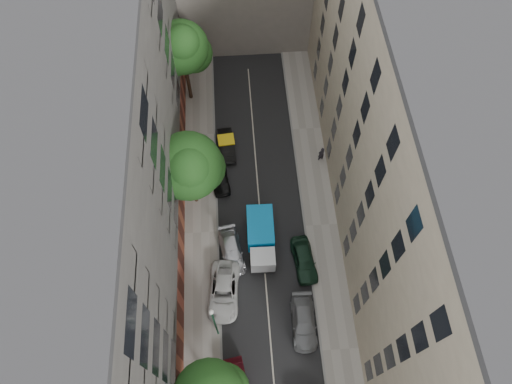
{
  "coord_description": "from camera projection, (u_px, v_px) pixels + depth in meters",
  "views": [
    {
      "loc": [
        -1.68,
        -17.2,
        38.18
      ],
      "look_at": [
        -0.45,
        0.61,
        6.0
      ],
      "focal_mm": 32.0,
      "sensor_mm": 36.0,
      "label": 1
    }
  ],
  "objects": [
    {
      "name": "building_right",
      "position": [
        412.0,
        163.0,
        33.39
      ],
      "size": [
        8.0,
        44.0,
        20.0
      ],
      "primitive_type": "cube",
      "color": "tan",
      "rests_on": "ground"
    },
    {
      "name": "pedestrian",
      "position": [
        321.0,
        154.0,
        44.49
      ],
      "size": [
        0.8,
        0.67,
        1.89
      ],
      "primitive_type": "imported",
      "rotation": [
        0.0,
        0.0,
        3.51
      ],
      "color": "black",
      "rests_on": "sidewalk_right"
    },
    {
      "name": "car_left_3",
      "position": [
        232.0,
        251.0,
        40.03
      ],
      "size": [
        2.57,
        4.81,
        1.33
      ],
      "primitive_type": "imported",
      "rotation": [
        0.0,
        0.0,
        0.16
      ],
      "color": "#B1B1B6",
      "rests_on": "ground"
    },
    {
      "name": "sidewalk_left",
      "position": [
        201.0,
        233.0,
        41.52
      ],
      "size": [
        3.0,
        44.0,
        0.15
      ],
      "primitive_type": "cube",
      "color": "gray",
      "rests_on": "ground"
    },
    {
      "name": "car_left_2",
      "position": [
        224.0,
        291.0,
        38.19
      ],
      "size": [
        3.02,
        5.62,
        1.5
      ],
      "primitive_type": "imported",
      "rotation": [
        0.0,
        0.0,
        -0.1
      ],
      "color": "silver",
      "rests_on": "ground"
    },
    {
      "name": "tree_mid",
      "position": [
        190.0,
        168.0,
        37.92
      ],
      "size": [
        6.03,
        5.86,
        8.99
      ],
      "color": "#382619",
      "rests_on": "sidewalk_left"
    },
    {
      "name": "ground",
      "position": [
        261.0,
        229.0,
        41.77
      ],
      "size": [
        120.0,
        120.0,
        0.0
      ],
      "primitive_type": "plane",
      "color": "#4C4C49",
      "rests_on": "ground"
    },
    {
      "name": "tarp_truck",
      "position": [
        261.0,
        238.0,
        39.81
      ],
      "size": [
        2.37,
        5.66,
        2.6
      ],
      "rotation": [
        0.0,
        0.0,
        -0.02
      ],
      "color": "black",
      "rests_on": "ground"
    },
    {
      "name": "car_left_5",
      "position": [
        227.0,
        146.0,
        45.44
      ],
      "size": [
        1.79,
        4.23,
        1.36
      ],
      "primitive_type": "imported",
      "rotation": [
        0.0,
        0.0,
        0.09
      ],
      "color": "black",
      "rests_on": "ground"
    },
    {
      "name": "car_right_2",
      "position": [
        304.0,
        260.0,
        39.53
      ],
      "size": [
        2.27,
        4.61,
        1.51
      ],
      "primitive_type": "imported",
      "rotation": [
        0.0,
        0.0,
        0.11
      ],
      "color": "black",
      "rests_on": "ground"
    },
    {
      "name": "car_left_4",
      "position": [
        220.0,
        177.0,
        43.66
      ],
      "size": [
        2.15,
        4.22,
        1.37
      ],
      "primitive_type": "imported",
      "rotation": [
        0.0,
        0.0,
        0.14
      ],
      "color": "black",
      "rests_on": "ground"
    },
    {
      "name": "road_surface",
      "position": [
        261.0,
        229.0,
        41.76
      ],
      "size": [
        8.0,
        44.0,
        0.02
      ],
      "primitive_type": "cube",
      "color": "black",
      "rests_on": "ground"
    },
    {
      "name": "building_left",
      "position": [
        110.0,
        181.0,
        32.66
      ],
      "size": [
        8.0,
        44.0,
        20.0
      ],
      "primitive_type": "cube",
      "color": "#4A4845",
      "rests_on": "ground"
    },
    {
      "name": "lamp_post",
      "position": [
        214.0,
        321.0,
        33.39
      ],
      "size": [
        0.36,
        0.36,
        6.97
      ],
      "color": "#175332",
      "rests_on": "sidewalk_left"
    },
    {
      "name": "tree_far",
      "position": [
        183.0,
        50.0,
        43.18
      ],
      "size": [
        5.41,
        5.15,
        9.96
      ],
      "color": "#382619",
      "rests_on": "sidewalk_left"
    },
    {
      "name": "car_right_1",
      "position": [
        304.0,
        322.0,
        37.01
      ],
      "size": [
        2.04,
        4.78,
        1.37
      ],
      "primitive_type": "imported",
      "rotation": [
        0.0,
        0.0,
        -0.02
      ],
      "color": "slate",
      "rests_on": "ground"
    },
    {
      "name": "sidewalk_right",
      "position": [
        321.0,
        225.0,
        41.89
      ],
      "size": [
        3.0,
        44.0,
        0.15
      ],
      "primitive_type": "cube",
      "color": "gray",
      "rests_on": "ground"
    }
  ]
}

